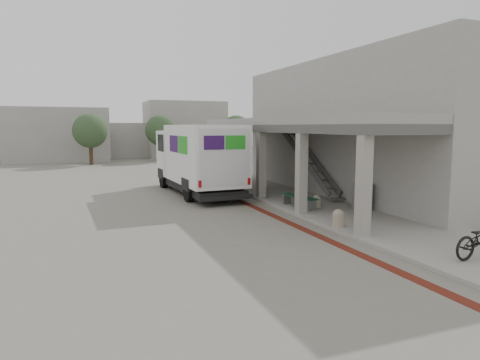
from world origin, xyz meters
name	(u,v)px	position (x,y,z in m)	size (l,w,h in m)	color
ground	(258,222)	(0.00, 0.00, 0.00)	(120.00, 120.00, 0.00)	slate
bike_lane_stripe	(261,210)	(1.00, 2.00, 0.01)	(0.35, 40.00, 0.01)	#581D11
sidewalk	(347,213)	(4.00, 0.00, 0.06)	(4.40, 28.00, 0.12)	gray
transit_building	(344,130)	(6.83, 4.50, 3.40)	(7.60, 17.00, 7.00)	gray
distant_backdrop	(108,134)	(-2.84, 35.89, 2.70)	(28.00, 10.00, 6.50)	gray
tree_left	(90,131)	(-5.00, 28.00, 3.18)	(3.20, 3.20, 4.80)	#38281C
tree_mid	(161,131)	(2.00, 30.00, 3.18)	(3.20, 3.20, 4.80)	#38281C
tree_right	(236,130)	(10.00, 29.00, 3.18)	(3.20, 3.20, 4.80)	#38281C
fedex_truck	(198,157)	(-0.28, 7.52, 1.96)	(3.02, 8.72, 3.68)	black
bench	(299,199)	(2.60, 1.55, 0.46)	(0.81, 2.08, 0.48)	slate
bollard_near	(338,218)	(2.10, -2.16, 0.43)	(0.41, 0.41, 0.61)	gray
bollard_far	(317,201)	(3.28, 1.19, 0.39)	(0.36, 0.36, 0.55)	gray
utility_cabinet	(362,197)	(4.70, -0.04, 0.68)	(0.50, 0.67, 1.12)	slate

